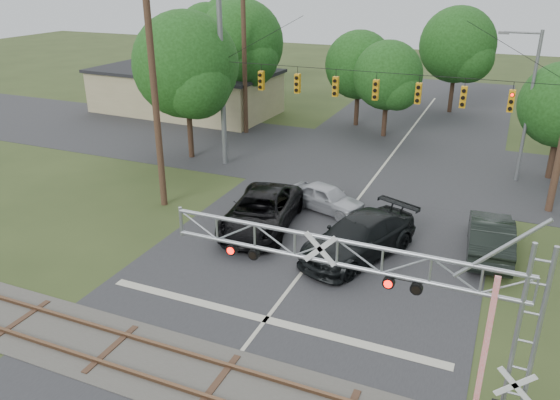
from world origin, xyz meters
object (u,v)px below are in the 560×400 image
at_px(commercial_building, 185,91).
at_px(traffic_signal_span, 392,88).
at_px(sedan_silver, 327,198).
at_px(crossing_gantry, 400,320).
at_px(car_dark, 359,238).
at_px(pickup_black, 261,212).
at_px(streetlight, 527,100).

bearing_deg(commercial_building, traffic_signal_span, -25.92).
bearing_deg(sedan_silver, crossing_gantry, -138.04).
height_order(crossing_gantry, commercial_building, crossing_gantry).
xyz_separation_m(traffic_signal_span, sedan_silver, (-2.00, -4.46, -5.01)).
bearing_deg(car_dark, traffic_signal_span, 118.38).
height_order(pickup_black, sedan_silver, pickup_black).
distance_m(crossing_gantry, pickup_black, 14.00).
bearing_deg(streetlight, car_dark, -115.05).
distance_m(car_dark, sedan_silver, 5.01).
distance_m(crossing_gantry, traffic_signal_span, 18.95).
xyz_separation_m(crossing_gantry, streetlight, (2.39, 22.46, 0.82)).
distance_m(car_dark, streetlight, 14.54).
bearing_deg(car_dark, streetlight, 87.72).
relative_size(traffic_signal_span, pickup_black, 3.05).
distance_m(sedan_silver, streetlight, 12.93).
bearing_deg(crossing_gantry, car_dark, 109.91).
distance_m(pickup_black, sedan_silver, 3.97).
height_order(car_dark, commercial_building, commercial_building).
relative_size(pickup_black, commercial_building, 0.39).
distance_m(crossing_gantry, car_dark, 10.85).
relative_size(sedan_silver, streetlight, 0.48).
bearing_deg(streetlight, sedan_silver, -135.66).
height_order(pickup_black, streetlight, streetlight).
xyz_separation_m(crossing_gantry, sedan_silver, (-6.38, 13.89, -3.29)).
bearing_deg(crossing_gantry, commercial_building, 130.02).
height_order(commercial_building, streetlight, streetlight).
bearing_deg(pickup_black, streetlight, 39.04).
xyz_separation_m(crossing_gantry, car_dark, (-3.54, 9.78, -3.10)).
relative_size(pickup_black, car_dark, 1.03).
xyz_separation_m(crossing_gantry, commercial_building, (-24.58, 29.27, -2.14)).
height_order(sedan_silver, streetlight, streetlight).
bearing_deg(crossing_gantry, streetlight, 83.93).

